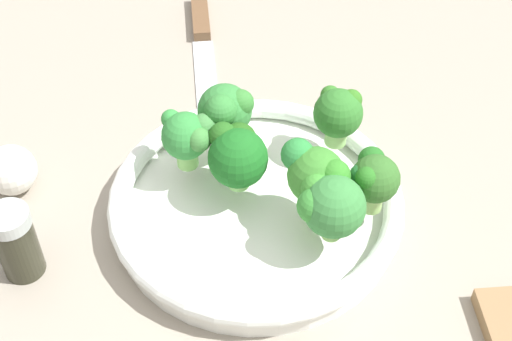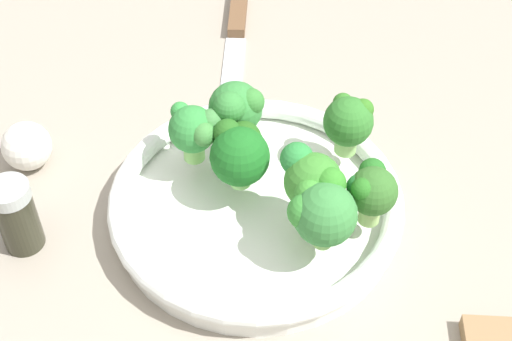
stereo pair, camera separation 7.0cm
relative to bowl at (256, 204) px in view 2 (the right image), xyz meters
The scene contains 12 objects.
ground_plane 3.56cm from the bowl, 19.20° to the left, with size 130.00×130.00×2.50cm, color #9D9484.
bowl is the anchor object (origin of this frame).
broccoli_floret_0 6.09cm from the bowl, 128.20° to the right, with size 6.76×5.89×6.57cm.
broccoli_floret_1 9.91cm from the bowl, 153.61° to the right, with size 6.21×5.81×7.32cm.
broccoli_floret_2 9.63cm from the bowl, 117.24° to the right, with size 4.82×5.73×6.34cm.
broccoli_floret_3 8.42cm from the bowl, 78.36° to the left, with size 5.65×6.48×7.00cm.
broccoli_floret_4 10.35cm from the bowl, 53.91° to the left, with size 5.84×6.30×6.90cm.
broccoli_floret_5 12.48cm from the bowl, 83.51° to the left, with size 5.54×4.79×6.32cm.
broccoli_floret_6 12.49cm from the bowl, 133.82° to the left, with size 5.27×5.09×6.56cm.
knife 30.76cm from the bowl, 163.93° to the right, with size 26.65×6.45×1.50cm.
garlic_bulb 25.69cm from the bowl, 96.20° to the right, with size 5.33×5.33×5.33cm, color white.
pepper_shaker 23.14cm from the bowl, 70.55° to the right, with size 4.07×4.07×8.01cm.
Camera 2 is at (46.68, 9.01, 57.39)cm, focal length 51.84 mm.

